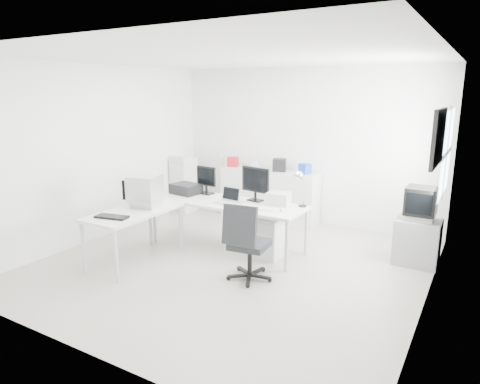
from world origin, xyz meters
The scene contains 30 objects.
floor centered at (0.00, 0.00, 0.00)m, with size 5.00×5.00×0.01m, color beige.
ceiling centered at (0.00, 0.00, 2.80)m, with size 5.00×5.00×0.01m, color white.
back_wall centered at (0.00, 2.50, 1.40)m, with size 5.00×0.02×2.80m, color silver.
left_wall centered at (-2.50, 0.00, 1.40)m, with size 0.02×5.00×2.80m, color silver.
right_wall centered at (2.50, 0.00, 1.40)m, with size 0.02×5.00×2.80m, color silver.
window centered at (2.48, 1.20, 1.60)m, with size 0.02×1.20×1.10m, color white, non-canonical shape.
wall_picture centered at (2.47, 0.10, 1.90)m, with size 0.04×0.90×0.60m, color black, non-canonical shape.
main_desk centered at (-0.39, 0.48, 0.38)m, with size 2.40×0.80×0.75m, color silver, non-canonical shape.
side_desk centered at (-1.24, -0.62, 0.38)m, with size 0.70×1.40×0.75m, color silver, non-canonical shape.
drawer_pedestal centered at (0.31, 0.53, 0.30)m, with size 0.40×0.50×0.60m, color silver.
inkjet_printer centered at (-1.24, 0.58, 0.83)m, with size 0.45×0.35×0.16m, color black.
lcd_monitor_small centered at (-0.94, 0.73, 0.98)m, with size 0.36×0.21×0.46m, color black, non-canonical shape.
lcd_monitor_large centered at (-0.04, 0.73, 1.01)m, with size 0.50×0.20×0.52m, color black, non-canonical shape.
laptop centered at (-0.34, 0.38, 0.86)m, with size 0.33×0.34×0.22m, color #B7B7BA, non-canonical shape.
white_keyboard centered at (0.26, 0.33, 0.76)m, with size 0.40×0.12×0.02m, color silver.
white_mouse centered at (0.56, 0.38, 0.78)m, with size 0.06×0.06×0.06m, color silver.
laser_printer centered at (0.36, 0.70, 0.84)m, with size 0.32×0.28×0.18m, color #B5B5B5.
desk_lamp centered at (0.71, 0.78, 1.00)m, with size 0.17×0.17×0.50m, color silver, non-canonical shape.
crt_monitor centered at (-1.24, -0.37, 1.00)m, with size 0.44×0.44×0.50m, color #B7B7BA, non-canonical shape.
black_keyboard centered at (-1.24, -1.02, 0.76)m, with size 0.44×0.18×0.03m, color black.
office_chair centered at (0.44, -0.31, 0.52)m, with size 0.60×0.60×1.04m, color #232628, non-canonical shape.
tv_cabinet centered at (2.22, 1.32, 0.32)m, with size 0.59×0.48×0.64m, color gray.
crt_tv centered at (2.22, 1.32, 0.87)m, with size 0.50×0.48×0.45m, color black, non-canonical shape.
sideboard centered at (-0.55, 2.24, 0.47)m, with size 1.88×0.47×0.94m, color silver.
clutter_box_a centered at (-1.35, 2.24, 1.03)m, with size 0.19×0.17×0.19m, color #B3191F.
clutter_box_b centered at (-0.85, 2.24, 1.00)m, with size 0.13×0.11×0.13m, color silver.
clutter_box_c centered at (-0.35, 2.24, 1.06)m, with size 0.23×0.21×0.23m, color black.
clutter_box_d centered at (0.15, 2.24, 1.03)m, with size 0.18×0.16×0.18m, color #1944B3.
clutter_bottle centered at (-1.65, 2.28, 1.05)m, with size 0.07×0.07×0.22m, color silver.
filing_cabinet centered at (-2.28, 1.87, 0.54)m, with size 0.38×0.45×1.08m, color silver.
Camera 1 is at (2.94, -4.82, 2.36)m, focal length 32.00 mm.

